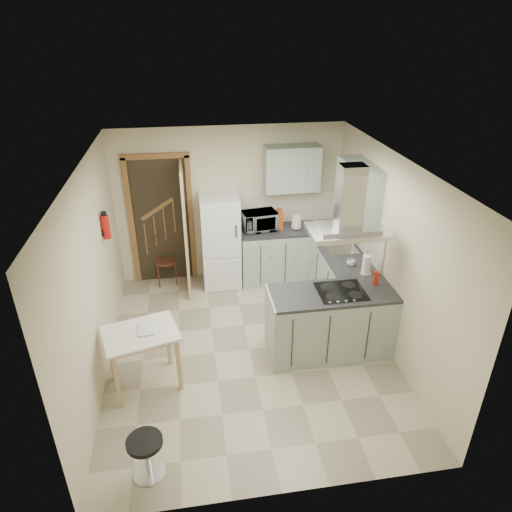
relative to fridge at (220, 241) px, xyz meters
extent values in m
plane|color=#B0A889|center=(0.20, -1.80, -0.75)|extent=(4.20, 4.20, 0.00)
plane|color=silver|center=(0.20, -1.80, 1.75)|extent=(4.20, 4.20, 0.00)
plane|color=beige|center=(0.20, 0.30, 0.50)|extent=(3.60, 0.00, 3.60)
plane|color=beige|center=(-1.60, -1.80, 0.50)|extent=(0.00, 4.20, 4.20)
plane|color=beige|center=(2.00, -1.80, 0.50)|extent=(0.00, 4.20, 4.20)
cube|color=brown|center=(-0.90, 0.27, 0.30)|extent=(1.10, 0.12, 2.10)
cube|color=white|center=(0.00, 0.00, 0.00)|extent=(0.60, 0.60, 1.50)
cube|color=#9EB2A0|center=(0.86, 0.00, -0.30)|extent=(1.08, 0.60, 0.90)
cube|color=#9EB2A0|center=(1.70, -0.68, -0.30)|extent=(0.60, 1.95, 0.90)
cube|color=beige|center=(1.16, 0.29, 0.40)|extent=(1.68, 0.02, 0.50)
cube|color=#9EB2A0|center=(1.15, 0.12, 1.10)|extent=(0.85, 0.35, 0.70)
cube|color=#9EB2A0|center=(1.82, -0.95, 1.10)|extent=(0.35, 0.90, 0.70)
cube|color=#9EB2A0|center=(1.22, -1.98, -0.30)|extent=(1.55, 0.65, 0.90)
cube|color=black|center=(1.32, -1.98, 0.16)|extent=(0.58, 0.50, 0.01)
cube|color=silver|center=(1.32, -1.98, 0.97)|extent=(0.90, 0.55, 0.10)
cube|color=silver|center=(1.70, -0.85, 0.16)|extent=(0.45, 0.40, 0.01)
cylinder|color=#B2140F|center=(-1.54, -0.90, 0.75)|extent=(0.10, 0.10, 0.32)
cube|color=tan|center=(-1.10, -2.25, -0.37)|extent=(0.94, 0.80, 0.76)
cube|color=#54381C|center=(-0.90, 0.14, -0.36)|extent=(0.39, 0.39, 0.78)
cylinder|color=black|center=(-1.02, -3.49, -0.52)|extent=(0.35, 0.35, 0.46)
imported|color=black|center=(0.63, 0.03, 0.30)|extent=(0.58, 0.44, 0.30)
cylinder|color=white|center=(1.22, -0.03, 0.27)|extent=(0.19, 0.19, 0.24)
cube|color=#D14E18|center=(0.97, 0.06, 0.30)|extent=(0.09, 0.20, 0.29)
imported|color=#BABAC7|center=(1.80, -0.27, 0.23)|extent=(0.08, 0.08, 0.17)
cylinder|color=white|center=(1.79, -1.60, 0.29)|extent=(0.12, 0.12, 0.28)
imported|color=silver|center=(1.67, -1.36, 0.19)|extent=(0.14, 0.14, 0.09)
cylinder|color=red|center=(1.81, -1.88, 0.24)|extent=(0.07, 0.07, 0.19)
imported|color=#AB3940|center=(-1.12, -2.22, 0.06)|extent=(0.20, 0.26, 0.11)
camera|label=1|loc=(-0.46, -6.55, 3.13)|focal=32.00mm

